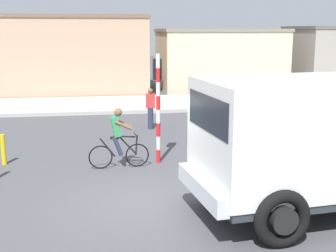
# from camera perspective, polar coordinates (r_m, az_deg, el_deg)

# --- Properties ---
(ground_plane) EXTENTS (120.00, 120.00, 0.00)m
(ground_plane) POSITION_cam_1_polar(r_m,az_deg,el_deg) (10.77, -2.58, -9.14)
(ground_plane) COLOR #4C4C51
(sidewalk_far) EXTENTS (80.00, 5.00, 0.16)m
(sidewalk_far) POSITION_cam_1_polar(r_m,az_deg,el_deg) (23.91, -6.11, 2.73)
(sidewalk_far) COLOR #ADADA8
(sidewalk_far) RESTS_ON ground
(truck_foreground) EXTENTS (5.66, 3.27, 2.90)m
(truck_foreground) POSITION_cam_1_polar(r_m,az_deg,el_deg) (10.10, 18.70, -1.31)
(truck_foreground) COLOR white
(truck_foreground) RESTS_ON ground
(cyclist) EXTENTS (1.73, 0.50, 1.72)m
(cyclist) POSITION_cam_1_polar(r_m,az_deg,el_deg) (12.99, -6.21, -1.53)
(cyclist) COLOR black
(cyclist) RESTS_ON ground
(traffic_light_pole) EXTENTS (0.24, 0.43, 3.20)m
(traffic_light_pole) POSITION_cam_1_polar(r_m,az_deg,el_deg) (13.27, -1.28, 4.11)
(traffic_light_pole) COLOR red
(traffic_light_pole) RESTS_ON ground
(pedestrian_near_kerb) EXTENTS (0.34, 0.22, 1.62)m
(pedestrian_near_kerb) POSITION_cam_1_polar(r_m,az_deg,el_deg) (18.06, -2.20, 2.27)
(pedestrian_near_kerb) COLOR #2D334C
(pedestrian_near_kerb) RESTS_ON ground
(bollard_far) EXTENTS (0.14, 0.14, 0.90)m
(bollard_far) POSITION_cam_1_polar(r_m,az_deg,el_deg) (14.16, -19.82, -2.78)
(bollard_far) COLOR gold
(bollard_far) RESTS_ON ground
(building_mid_block) EXTENTS (8.61, 6.55, 4.73)m
(building_mid_block) POSITION_cam_1_polar(r_m,az_deg,el_deg) (29.47, -11.28, 8.76)
(building_mid_block) COLOR tan
(building_mid_block) RESTS_ON ground
(building_corner_right) EXTENTS (7.99, 5.88, 3.93)m
(building_corner_right) POSITION_cam_1_polar(r_m,az_deg,el_deg) (31.16, 6.32, 8.34)
(building_corner_right) COLOR beige
(building_corner_right) RESTS_ON ground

